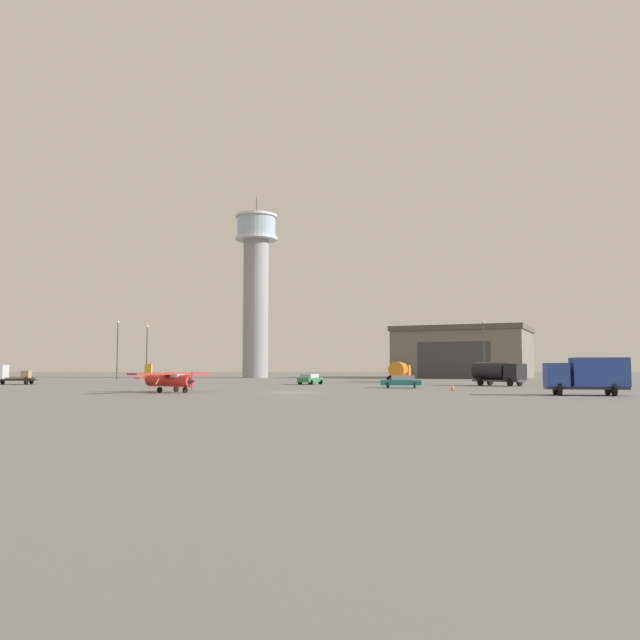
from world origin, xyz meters
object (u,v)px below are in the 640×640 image
truck_flatbed_silver (8,375)px  light_post_east (484,345)px  light_post_north (118,345)px  traffic_cone_near_left (453,387)px  car_teal (402,381)px  truck_fuel_tanker_orange (399,371)px  truck_fuel_tanker_black (498,372)px  control_tower (256,283)px  car_green (310,379)px  airplane_red (169,379)px  light_post_west (147,347)px  truck_box_blue (588,374)px

truck_flatbed_silver → light_post_east: size_ratio=0.59×
light_post_north → traffic_cone_near_left: light_post_north is taller
car_teal → traffic_cone_near_left: size_ratio=7.08×
truck_flatbed_silver → car_teal: truck_flatbed_silver is taller
truck_fuel_tanker_orange → truck_fuel_tanker_black: truck_fuel_tanker_orange is taller
light_post_north → traffic_cone_near_left: 68.84m
control_tower → light_post_east: size_ratio=3.89×
truck_fuel_tanker_black → car_teal: 14.88m
truck_fuel_tanker_orange → car_green: (-13.35, -11.31, -0.93)m
control_tower → airplane_red: 74.93m
light_post_west → car_teal: bearing=-48.1°
control_tower → truck_box_blue: size_ratio=5.68×
truck_box_blue → light_post_west: 79.89m
car_teal → light_post_west: bearing=-37.5°
truck_box_blue → airplane_red: bearing=1.3°
truck_fuel_tanker_orange → light_post_east: size_ratio=0.61×
traffic_cone_near_left → airplane_red: bearing=-170.3°
truck_flatbed_silver → car_teal: 51.08m
truck_fuel_tanker_orange → truck_box_blue: (9.23, -42.46, 0.05)m
airplane_red → truck_flatbed_silver: size_ratio=1.36×
truck_fuel_tanker_black → light_post_east: (5.38, 24.97, 4.10)m
truck_box_blue → light_post_north: light_post_north is taller
light_post_west → light_post_north: size_ratio=0.93×
car_teal → truck_box_blue: bearing=136.1°
truck_flatbed_silver → car_teal: bearing=158.9°
truck_box_blue → traffic_cone_near_left: bearing=-40.9°
light_post_east → light_post_west: bearing=169.2°
truck_fuel_tanker_black → truck_box_blue: size_ratio=0.95×
truck_box_blue → truck_fuel_tanker_orange: bearing=-66.0°
truck_flatbed_silver → light_post_north: (5.36, 28.77, 4.82)m
truck_box_blue → car_teal: size_ratio=1.43×
light_post_west → light_post_north: bearing=-172.0°
truck_flatbed_silver → truck_box_blue: size_ratio=0.86×
car_green → traffic_cone_near_left: car_green is taller
control_tower → car_teal: bearing=-71.1°
control_tower → car_green: (11.10, -47.98, -18.92)m
light_post_west → traffic_cone_near_left: light_post_west is taller
car_green → light_post_north: size_ratio=0.42×
car_teal → light_post_north: (-43.81, 42.60, 5.31)m
truck_box_blue → light_post_east: (5.64, 50.07, 4.02)m
truck_fuel_tanker_orange → truck_box_blue: 43.45m
truck_flatbed_silver → light_post_east: 70.07m
car_teal → car_green: same height
control_tower → light_post_north: 32.51m
airplane_red → truck_box_blue: (35.59, -6.53, 0.50)m
light_post_west → truck_fuel_tanker_black: bearing=-34.8°
car_teal → traffic_cone_near_left: car_teal is taller
control_tower → truck_fuel_tanker_orange: 47.60m
car_green → car_teal: bearing=-115.0°
truck_fuel_tanker_orange → truck_box_blue: size_ratio=0.89×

